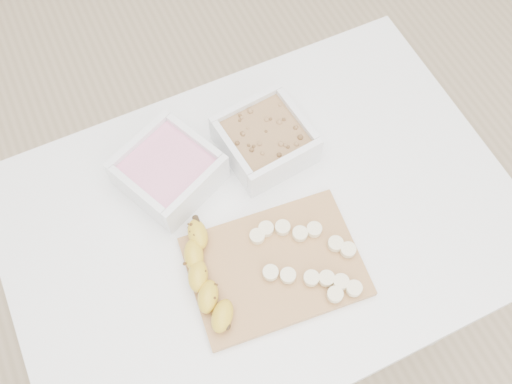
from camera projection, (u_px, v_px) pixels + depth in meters
name	position (u px, v px, depth m)	size (l,w,h in m)	color
ground	(260.00, 314.00, 1.80)	(3.50, 3.50, 0.00)	#C6AD89
table	(262.00, 236.00, 1.21)	(1.00, 0.70, 0.75)	white
bowl_yogurt	(169.00, 171.00, 1.13)	(0.23, 0.23, 0.08)	white
bowl_granola	(265.00, 140.00, 1.16)	(0.18, 0.18, 0.08)	white
cutting_board	(275.00, 266.00, 1.07)	(0.32, 0.23, 0.01)	#B8874C
banana	(207.00, 278.00, 1.04)	(0.06, 0.21, 0.04)	gold
banana_slices	(309.00, 258.00, 1.06)	(0.18, 0.21, 0.02)	#F7E8B7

